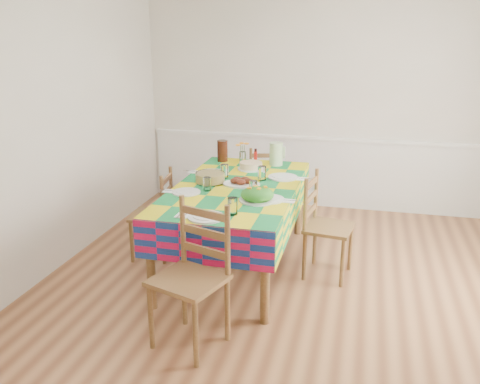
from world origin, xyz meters
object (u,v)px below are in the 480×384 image
object	(u,v)px
green_pitcher	(276,154)
dining_table	(236,195)
tea_pitcher	(222,151)
chair_far	(265,184)
meat_platter	(241,182)
chair_left	(155,215)
chair_near	(193,277)
chair_right	(324,227)

from	to	relation	value
green_pitcher	dining_table	bearing A→B (deg)	-104.67
tea_pitcher	chair_far	xyz separation A→B (m)	(0.40, 0.44, -0.48)
meat_platter	green_pitcher	xyz separation A→B (m)	(0.18, 0.82, 0.09)
green_pitcher	chair_far	xyz separation A→B (m)	(-0.21, 0.47, -0.49)
meat_platter	chair_left	world-z (taller)	chair_left
meat_platter	chair_left	size ratio (longest dim) A/B	0.40
meat_platter	green_pitcher	bearing A→B (deg)	77.36
green_pitcher	meat_platter	bearing A→B (deg)	-102.64
dining_table	chair_left	bearing A→B (deg)	179.64
meat_platter	tea_pitcher	bearing A→B (deg)	116.62
dining_table	tea_pitcher	xyz separation A→B (m)	(-0.38, 0.88, 0.21)
green_pitcher	chair_left	xyz separation A→B (m)	(-1.06, -0.85, -0.49)
dining_table	chair_near	bearing A→B (deg)	-89.31
green_pitcher	chair_right	bearing A→B (deg)	-54.11
dining_table	green_pitcher	world-z (taller)	green_pitcher
chair_near	chair_right	size ratio (longest dim) A/B	1.09
green_pitcher	chair_near	world-z (taller)	green_pitcher
green_pitcher	chair_left	distance (m)	1.44
chair_far	chair_left	xyz separation A→B (m)	(-0.85, -1.32, -0.01)
dining_table	chair_near	world-z (taller)	chair_near
dining_table	chair_right	bearing A→B (deg)	0.47
tea_pitcher	chair_right	world-z (taller)	tea_pitcher
meat_platter	green_pitcher	size ratio (longest dim) A/B	1.46
green_pitcher	chair_right	size ratio (longest dim) A/B	0.25
chair_near	chair_left	world-z (taller)	chair_near
tea_pitcher	chair_far	size ratio (longest dim) A/B	0.25
chair_near	meat_platter	bearing A→B (deg)	107.84
meat_platter	chair_left	bearing A→B (deg)	-178.11
meat_platter	green_pitcher	distance (m)	0.84
dining_table	chair_right	distance (m)	0.87
dining_table	chair_left	distance (m)	0.88
dining_table	chair_far	distance (m)	1.35
chair_right	chair_left	bearing A→B (deg)	98.89
dining_table	chair_near	xyz separation A→B (m)	(0.02, -1.32, -0.20)
chair_left	chair_right	distance (m)	1.67
green_pitcher	chair_near	bearing A→B (deg)	-95.46
tea_pitcher	chair_right	xyz separation A→B (m)	(1.22, -0.87, -0.45)
meat_platter	tea_pitcher	distance (m)	0.95
dining_table	green_pitcher	bearing A→B (deg)	75.33
chair_near	tea_pitcher	bearing A→B (deg)	119.17
chair_left	meat_platter	bearing A→B (deg)	84.67
chair_far	chair_right	bearing A→B (deg)	107.28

